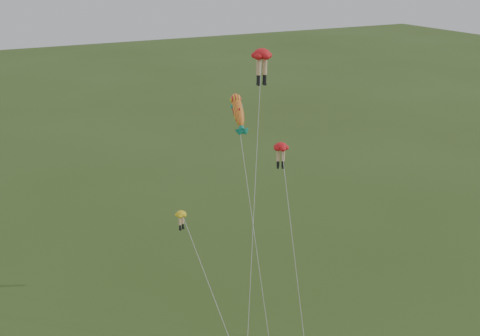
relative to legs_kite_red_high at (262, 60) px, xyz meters
name	(u,v)px	position (x,y,z in m)	size (l,w,h in m)	color
legs_kite_red_high	(262,60)	(0.00, 0.00, 0.00)	(7.27, 10.83, 18.92)	red
legs_kite_red_mid	(281,152)	(0.56, -2.35, -6.81)	(3.66, 9.40, 12.02)	red
legs_kite_yellow	(185,225)	(-8.28, -4.26, -10.13)	(1.69, 8.32, 8.83)	yellow
fish_kite	(238,112)	(-2.62, -1.24, -3.45)	(2.69, 10.27, 16.10)	yellow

